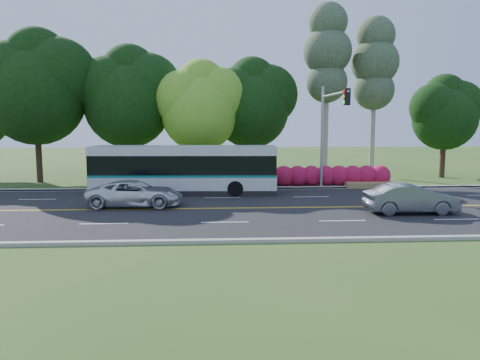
{
  "coord_description": "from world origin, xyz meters",
  "views": [
    {
      "loc": [
        -1.03,
        -24.62,
        4.63
      ],
      "look_at": [
        0.52,
        2.0,
        1.28
      ],
      "focal_mm": 35.0,
      "sensor_mm": 36.0,
      "label": 1
    }
  ],
  "objects": [
    {
      "name": "tree_row",
      "position": [
        -5.15,
        12.13,
        6.73
      ],
      "size": [
        44.7,
        9.1,
        13.84
      ],
      "color": "black",
      "rests_on": "ground"
    },
    {
      "name": "lane_markings",
      "position": [
        -0.09,
        0.0,
        0.02
      ],
      "size": [
        57.6,
        13.82,
        0.0
      ],
      "color": "gold",
      "rests_on": "road"
    },
    {
      "name": "ground",
      "position": [
        0.0,
        0.0,
        0.0
      ],
      "size": [
        120.0,
        120.0,
        0.0
      ],
      "primitive_type": "plane",
      "color": "#2E541C",
      "rests_on": "ground"
    },
    {
      "name": "bougainvillea_hedge",
      "position": [
        7.18,
        8.15,
        0.72
      ],
      "size": [
        9.5,
        2.25,
        1.5
      ],
      "color": "#A00D3C",
      "rests_on": "ground"
    },
    {
      "name": "transit_bus",
      "position": [
        -2.89,
        5.23,
        1.53
      ],
      "size": [
        11.8,
        3.13,
        3.06
      ],
      "rotation": [
        0.0,
        0.0,
        -0.05
      ],
      "color": "silver",
      "rests_on": "road"
    },
    {
      "name": "sedan",
      "position": [
        8.9,
        -1.96,
        0.77
      ],
      "size": [
        4.54,
        1.59,
        1.49
      ],
      "primitive_type": "imported",
      "rotation": [
        0.0,
        0.0,
        1.57
      ],
      "color": "#535B65",
      "rests_on": "road"
    },
    {
      "name": "road",
      "position": [
        0.0,
        0.0,
        0.01
      ],
      "size": [
        60.0,
        14.0,
        0.02
      ],
      "primitive_type": "cube",
      "color": "black",
      "rests_on": "ground"
    },
    {
      "name": "grass_verge",
      "position": [
        0.0,
        9.0,
        0.05
      ],
      "size": [
        60.0,
        4.0,
        0.1
      ],
      "primitive_type": "cube",
      "color": "#2E541C",
      "rests_on": "ground"
    },
    {
      "name": "suv",
      "position": [
        -5.27,
        0.78,
        0.73
      ],
      "size": [
        5.19,
        2.54,
        1.42
      ],
      "primitive_type": "imported",
      "rotation": [
        0.0,
        0.0,
        1.53
      ],
      "color": "silver",
      "rests_on": "road"
    },
    {
      "name": "traffic_signal",
      "position": [
        6.49,
        5.4,
        4.67
      ],
      "size": [
        0.42,
        6.1,
        7.0
      ],
      "color": "#95989D",
      "rests_on": "ground"
    },
    {
      "name": "curb_south",
      "position": [
        0.0,
        -7.15,
        0.07
      ],
      "size": [
        60.0,
        0.3,
        0.15
      ],
      "primitive_type": "cube",
      "color": "#A7A097",
      "rests_on": "ground"
    },
    {
      "name": "curb_north",
      "position": [
        0.0,
        7.15,
        0.07
      ],
      "size": [
        60.0,
        0.3,
        0.15
      ],
      "primitive_type": "cube",
      "color": "#A7A097",
      "rests_on": "ground"
    }
  ]
}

